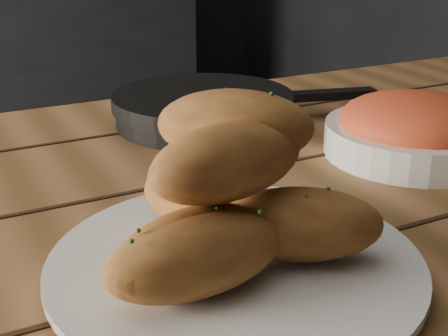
% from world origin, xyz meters
% --- Properties ---
extents(table, '(1.55, 0.96, 0.75)m').
position_xyz_m(table, '(0.59, -0.65, 0.66)').
color(table, brown).
rests_on(table, ground).
extents(plate, '(0.31, 0.31, 0.02)m').
position_xyz_m(plate, '(0.44, -0.76, 0.76)').
color(plate, white).
rests_on(plate, table).
extents(bread_rolls, '(0.25, 0.21, 0.13)m').
position_xyz_m(bread_rolls, '(0.43, -0.76, 0.82)').
color(bread_rolls, '#B07331').
rests_on(bread_rolls, plate).
extents(skillet, '(0.39, 0.26, 0.05)m').
position_xyz_m(skillet, '(0.60, -0.36, 0.77)').
color(skillet, black).
rests_on(skillet, table).
extents(bowl, '(0.22, 0.22, 0.08)m').
position_xyz_m(bowl, '(0.77, -0.60, 0.78)').
color(bowl, white).
rests_on(bowl, table).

